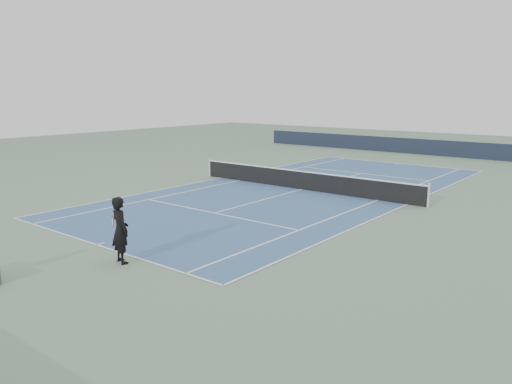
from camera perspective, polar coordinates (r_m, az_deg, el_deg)
The scene contains 6 objects.
ground at distance 25.20m, azimuth 5.26°, elevation 0.28°, with size 80.00×80.00×0.00m, color slate.
court_surface at distance 25.19m, azimuth 5.26°, elevation 0.29°, with size 10.97×23.77×0.01m, color #3A5C89.
tennis_net at distance 25.10m, azimuth 5.29°, elevation 1.41°, with size 12.90×0.10×1.07m.
windscreen_far at distance 41.09m, azimuth 19.23°, elevation 4.84°, with size 30.00×0.25×1.20m, color black.
tennis_player at distance 14.76m, azimuth -15.25°, elevation -4.21°, with size 0.87×0.69×1.94m.
tennis_ball at distance 14.53m, azimuth -14.62°, elevation -8.29°, with size 0.06×0.06×0.06m, color #C7D52B.
Camera 1 is at (13.58, -20.67, 4.84)m, focal length 35.00 mm.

